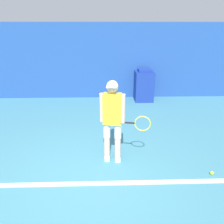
# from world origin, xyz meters

# --- Properties ---
(ground_plane) EXTENTS (24.00, 24.00, 0.00)m
(ground_plane) POSITION_xyz_m (0.00, 0.00, 0.00)
(ground_plane) COLOR teal
(back_wall) EXTENTS (24.00, 0.10, 2.68)m
(back_wall) POSITION_xyz_m (0.00, 4.78, 1.34)
(back_wall) COLOR #234C99
(back_wall) RESTS_ON ground_plane
(court_baseline) EXTENTS (21.60, 0.10, 0.01)m
(court_baseline) POSITION_xyz_m (0.00, -0.17, 0.01)
(court_baseline) COLOR white
(court_baseline) RESTS_ON ground_plane
(tennis_player) EXTENTS (0.97, 0.31, 1.66)m
(tennis_player) POSITION_xyz_m (0.48, 0.58, 0.92)
(tennis_player) COLOR beige
(tennis_player) RESTS_ON ground_plane
(tennis_ball) EXTENTS (0.07, 0.07, 0.07)m
(tennis_ball) POSITION_xyz_m (2.30, 0.01, 0.03)
(tennis_ball) COLOR #D1E533
(tennis_ball) RESTS_ON ground_plane
(covered_chair) EXTENTS (0.65, 0.66, 1.15)m
(covered_chair) POSITION_xyz_m (1.73, 4.35, 0.55)
(covered_chair) COLOR navy
(covered_chair) RESTS_ON ground_plane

